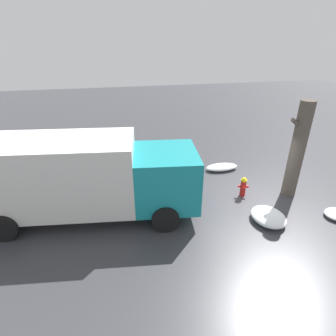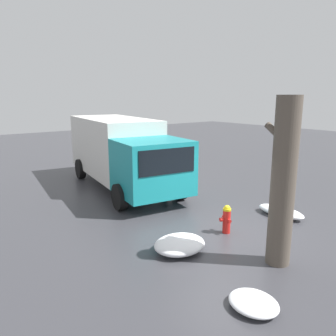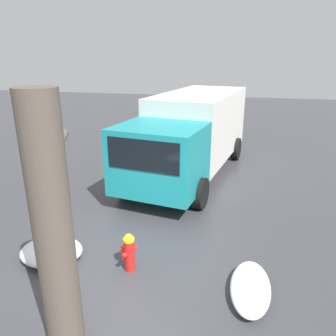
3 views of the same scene
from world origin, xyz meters
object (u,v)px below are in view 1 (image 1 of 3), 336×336
(delivery_truck, at_px, (81,175))
(pedestrian, at_px, (148,179))
(tree_trunk, at_px, (297,151))
(fire_hydrant, at_px, (243,186))

(delivery_truck, bearing_deg, pedestrian, 109.78)
(tree_trunk, height_order, pedestrian, tree_trunk)
(tree_trunk, relative_size, delivery_truck, 0.49)
(delivery_truck, relative_size, pedestrian, 4.85)
(fire_hydrant, xyz_separation_m, tree_trunk, (-1.87, 0.33, 1.49))
(pedestrian, bearing_deg, tree_trunk, 29.13)
(fire_hydrant, bearing_deg, tree_trunk, 100.16)
(tree_trunk, height_order, delivery_truck, tree_trunk)
(fire_hydrant, height_order, tree_trunk, tree_trunk)
(tree_trunk, distance_m, delivery_truck, 7.96)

